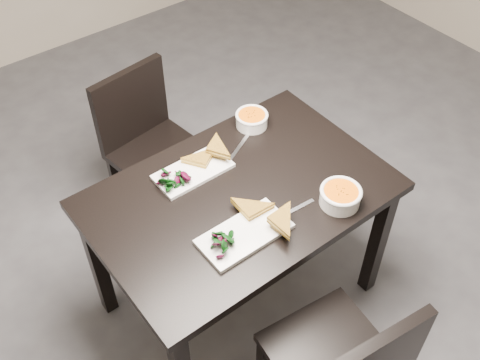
{
  "coord_description": "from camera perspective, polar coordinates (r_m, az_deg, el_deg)",
  "views": [
    {
      "loc": [
        -1.23,
        -1.37,
        2.43
      ],
      "look_at": [
        -0.27,
        -0.13,
        0.82
      ],
      "focal_mm": 42.62,
      "sensor_mm": 36.0,
      "label": 1
    }
  ],
  "objects": [
    {
      "name": "plate_far",
      "position": [
        2.37,
        -4.73,
        0.89
      ],
      "size": [
        0.32,
        0.16,
        0.02
      ],
      "primitive_type": "cube",
      "color": "white",
      "rests_on": "table"
    },
    {
      "name": "plate_near",
      "position": [
        2.14,
        0.45,
        -5.42
      ],
      "size": [
        0.35,
        0.18,
        0.02
      ],
      "primitive_type": "cube",
      "color": "white",
      "rests_on": "table"
    },
    {
      "name": "sandwich_near",
      "position": [
        2.15,
        1.58,
        -3.72
      ],
      "size": [
        0.18,
        0.14,
        0.06
      ],
      "primitive_type": null,
      "rotation": [
        0.0,
        0.0,
        -0.04
      ],
      "color": "#AC7E24",
      "rests_on": "plate_near"
    },
    {
      "name": "soup_bowl_far",
      "position": [
        2.57,
        1.18,
        6.14
      ],
      "size": [
        0.15,
        0.15,
        0.07
      ],
      "color": "white",
      "rests_on": "table"
    },
    {
      "name": "cutlery_near",
      "position": [
        2.24,
        5.54,
        -2.94
      ],
      "size": [
        0.18,
        0.03,
        0.0
      ],
      "primitive_type": "cube",
      "rotation": [
        0.0,
        0.0,
        -0.07
      ],
      "color": "silver",
      "rests_on": "table"
    },
    {
      "name": "table",
      "position": [
        2.37,
        0.0,
        -2.85
      ],
      "size": [
        1.2,
        0.8,
        0.75
      ],
      "color": "black",
      "rests_on": "ground"
    },
    {
      "name": "salad_far",
      "position": [
        2.32,
        -6.81,
        0.35
      ],
      "size": [
        0.1,
        0.09,
        0.04
      ],
      "primitive_type": null,
      "color": "black",
      "rests_on": "plate_far"
    },
    {
      "name": "cutlery_far",
      "position": [
        2.48,
        -0.08,
        3.31
      ],
      "size": [
        0.17,
        0.09,
        0.0
      ],
      "primitive_type": "cube",
      "rotation": [
        0.0,
        0.0,
        0.46
      ],
      "color": "silver",
      "rests_on": "table"
    },
    {
      "name": "sandwich_far",
      "position": [
        2.37,
        -3.27,
        1.96
      ],
      "size": [
        0.2,
        0.19,
        0.05
      ],
      "primitive_type": null,
      "rotation": [
        0.0,
        0.0,
        0.57
      ],
      "color": "#AC7E24",
      "rests_on": "plate_far"
    },
    {
      "name": "salad_near",
      "position": [
        2.08,
        -1.73,
        -6.16
      ],
      "size": [
        0.11,
        0.1,
        0.05
      ],
      "primitive_type": null,
      "color": "black",
      "rests_on": "plate_near"
    },
    {
      "name": "ground",
      "position": [
        3.05,
        2.47,
        -7.14
      ],
      "size": [
        5.0,
        5.0,
        0.0
      ],
      "primitive_type": "plane",
      "color": "#47474C",
      "rests_on": "ground"
    },
    {
      "name": "chair_far",
      "position": [
        2.96,
        -9.15,
        3.97
      ],
      "size": [
        0.47,
        0.47,
        0.85
      ],
      "rotation": [
        0.0,
        0.0,
        0.13
      ],
      "color": "black",
      "rests_on": "ground"
    },
    {
      "name": "soup_bowl_near",
      "position": [
        2.26,
        10.02,
        -1.54
      ],
      "size": [
        0.17,
        0.17,
        0.07
      ],
      "color": "white",
      "rests_on": "table"
    }
  ]
}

